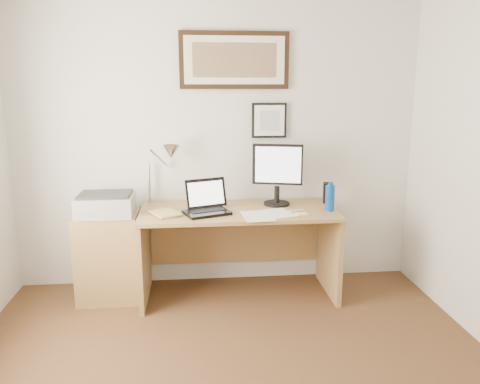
{
  "coord_description": "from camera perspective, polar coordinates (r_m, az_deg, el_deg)",
  "views": [
    {
      "loc": [
        -0.19,
        -2.06,
        1.74
      ],
      "look_at": [
        0.14,
        1.43,
        0.94
      ],
      "focal_mm": 35.0,
      "sensor_mm": 36.0,
      "label": 1
    }
  ],
  "objects": [
    {
      "name": "paper_sheet_b",
      "position": [
        3.74,
        4.73,
        -2.58
      ],
      "size": [
        0.27,
        0.33,
        0.0
      ],
      "primitive_type": "cube",
      "rotation": [
        0.0,
        0.0,
        0.27
      ],
      "color": "white",
      "rests_on": "desk"
    },
    {
      "name": "bottle_cap",
      "position": [
        3.82,
        10.98,
        0.93
      ],
      "size": [
        0.04,
        0.04,
        0.02
      ],
      "primitive_type": "cylinder",
      "color": "#0B4196",
      "rests_on": "water_bottle"
    },
    {
      "name": "marker_pen",
      "position": [
        3.8,
        6.88,
        -2.28
      ],
      "size": [
        0.14,
        0.06,
        0.02
      ],
      "primitive_type": "cylinder",
      "rotation": [
        0.0,
        1.57,
        0.35
      ],
      "color": "white",
      "rests_on": "desk"
    },
    {
      "name": "side_cabinet",
      "position": [
        4.05,
        -15.66,
        -7.56
      ],
      "size": [
        0.5,
        0.4,
        0.73
      ],
      "primitive_type": "cube",
      "color": "olive",
      "rests_on": "floor"
    },
    {
      "name": "picture_small",
      "position": [
        4.09,
        3.57,
        8.7
      ],
      "size": [
        0.3,
        0.03,
        0.3
      ],
      "color": "black",
      "rests_on": "wall_back"
    },
    {
      "name": "desk_lamp",
      "position": [
        3.91,
        -8.65,
        4.53
      ],
      "size": [
        0.29,
        0.27,
        0.53
      ],
      "color": "silver",
      "rests_on": "desk"
    },
    {
      "name": "printer",
      "position": [
        3.88,
        -16.06,
        -1.46
      ],
      "size": [
        0.44,
        0.34,
        0.18
      ],
      "color": "#A1A1A3",
      "rests_on": "side_cabinet"
    },
    {
      "name": "paper_sheet_a",
      "position": [
        3.65,
        2.14,
        -2.95
      ],
      "size": [
        0.25,
        0.34,
        0.0
      ],
      "primitive_type": "cube",
      "rotation": [
        0.0,
        0.0,
        0.08
      ],
      "color": "white",
      "rests_on": "desk"
    },
    {
      "name": "desk",
      "position": [
        3.98,
        -0.32,
        -5.13
      ],
      "size": [
        1.6,
        0.7,
        0.75
      ],
      "color": "olive",
      "rests_on": "floor"
    },
    {
      "name": "wall_back",
      "position": [
        4.09,
        -2.8,
        5.9
      ],
      "size": [
        3.5,
        0.02,
        2.5
      ],
      "primitive_type": "cube",
      "color": "silver",
      "rests_on": "ground"
    },
    {
      "name": "water_bottle",
      "position": [
        3.84,
        10.91,
        -0.75
      ],
      "size": [
        0.07,
        0.07,
        0.21
      ],
      "primitive_type": "cylinder",
      "color": "#0B4196",
      "rests_on": "desk"
    },
    {
      "name": "picture_large",
      "position": [
        4.05,
        -0.68,
        15.77
      ],
      "size": [
        0.92,
        0.04,
        0.47
      ],
      "color": "black",
      "rests_on": "wall_back"
    },
    {
      "name": "sticky_pad",
      "position": [
        3.72,
        7.48,
        -2.65
      ],
      "size": [
        0.1,
        0.1,
        0.01
      ],
      "primitive_type": "cube",
      "rotation": [
        0.0,
        0.0,
        0.09
      ],
      "color": "#EDE470",
      "rests_on": "desk"
    },
    {
      "name": "speaker",
      "position": [
        4.11,
        10.67,
        -0.1
      ],
      "size": [
        0.09,
        0.08,
        0.18
      ],
      "primitive_type": "cube",
      "rotation": [
        0.0,
        0.0,
        -0.18
      ],
      "color": "black",
      "rests_on": "desk"
    },
    {
      "name": "laptop",
      "position": [
        3.75,
        -4.1,
        -1.65
      ],
      "size": [
        0.4,
        0.4,
        0.26
      ],
      "color": "black",
      "rests_on": "desk"
    },
    {
      "name": "lcd_monitor",
      "position": [
        3.94,
        4.59,
        2.51
      ],
      "size": [
        0.42,
        0.22,
        0.52
      ],
      "color": "black",
      "rests_on": "desk"
    },
    {
      "name": "book",
      "position": [
        3.7,
        -10.37,
        -2.8
      ],
      "size": [
        0.28,
        0.31,
        0.02
      ],
      "primitive_type": "imported",
      "rotation": [
        0.0,
        0.0,
        0.49
      ],
      "color": "tan",
      "rests_on": "desk"
    }
  ]
}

